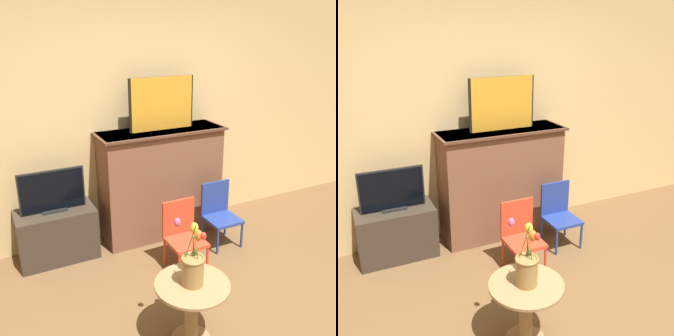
% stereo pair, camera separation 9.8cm
% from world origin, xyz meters
% --- Properties ---
extents(wall_back, '(8.00, 0.06, 2.70)m').
position_xyz_m(wall_back, '(0.00, 2.13, 1.35)').
color(wall_back, tan).
rests_on(wall_back, ground).
extents(fireplace_mantel, '(1.35, 0.46, 1.18)m').
position_xyz_m(fireplace_mantel, '(0.17, 1.89, 0.60)').
color(fireplace_mantel, brown).
rests_on(fireplace_mantel, ground).
extents(painting, '(0.71, 0.03, 0.53)m').
position_xyz_m(painting, '(0.18, 1.90, 1.44)').
color(painting, black).
rests_on(painting, fireplace_mantel).
extents(tv_stand, '(0.75, 0.40, 0.51)m').
position_xyz_m(tv_stand, '(-0.97, 1.88, 0.26)').
color(tv_stand, '#382D23').
rests_on(tv_stand, ground).
extents(tv_monitor, '(0.61, 0.12, 0.41)m').
position_xyz_m(tv_monitor, '(-0.97, 1.88, 0.71)').
color(tv_monitor, black).
rests_on(tv_monitor, tv_stand).
extents(chair_red, '(0.33, 0.33, 0.65)m').
position_xyz_m(chair_red, '(0.06, 1.20, 0.35)').
color(chair_red, red).
rests_on(chair_red, ground).
extents(chair_blue, '(0.33, 0.33, 0.65)m').
position_xyz_m(chair_blue, '(0.62, 1.43, 0.35)').
color(chair_blue, navy).
rests_on(chair_blue, ground).
extents(side_table, '(0.53, 0.53, 0.50)m').
position_xyz_m(side_table, '(-0.35, 0.32, 0.32)').
color(side_table, '#99754C').
rests_on(side_table, ground).
extents(vase_tulips, '(0.20, 0.21, 0.48)m').
position_xyz_m(vase_tulips, '(-0.34, 0.33, 0.64)').
color(vase_tulips, olive).
rests_on(vase_tulips, side_table).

